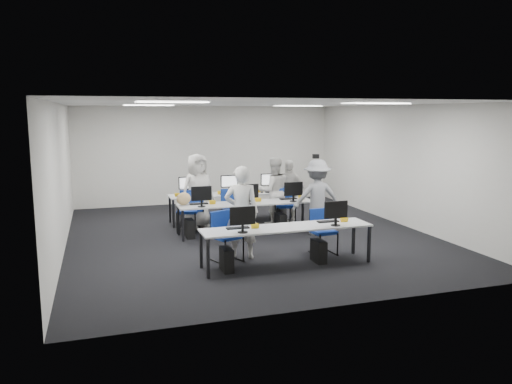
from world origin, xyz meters
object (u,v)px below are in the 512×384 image
object	(u,v)px
chair_4	(285,213)
student_3	(288,191)
desk_mid	(247,205)
chair_0	(227,246)
student_0	(242,212)
chair_1	(323,240)
photographer	(317,197)
desk_front	(287,229)
chair_3	(241,216)
chair_5	(192,217)
chair_2	(188,219)
chair_7	(282,212)
student_1	(274,191)
chair_6	(230,213)
student_2	(198,191)

from	to	relation	value
chair_4	student_3	distance (m)	0.66
chair_4	desk_mid	bearing A→B (deg)	-141.68
chair_0	student_0	distance (m)	0.70
chair_1	photographer	bearing A→B (deg)	65.45
desk_front	desk_mid	size ratio (longest dim) A/B	1.00
desk_front	chair_4	distance (m)	3.37
chair_0	chair_3	xyz separation A→B (m)	(1.03, 2.62, -0.01)
chair_4	chair_5	xyz separation A→B (m)	(-2.30, 0.33, -0.02)
desk_front	chair_2	bearing A→B (deg)	111.73
chair_7	student_1	size ratio (longest dim) A/B	0.56
chair_2	student_0	size ratio (longest dim) A/B	0.53
photographer	student_0	bearing A→B (deg)	40.28
chair_3	chair_7	distance (m)	1.14
chair_1	chair_7	xyz separation A→B (m)	(0.20, 2.85, 0.02)
chair_6	chair_2	bearing A→B (deg)	-147.75
student_3	photographer	world-z (taller)	photographer
chair_4	chair_3	bearing A→B (deg)	-169.47
chair_5	student_2	world-z (taller)	student_2
chair_0	chair_5	size ratio (longest dim) A/B	1.02
desk_mid	photographer	distance (m)	1.64
chair_3	chair_6	bearing A→B (deg)	133.29
chair_2	chair_3	world-z (taller)	chair_2
desk_front	student_2	size ratio (longest dim) A/B	1.76
student_0	photographer	size ratio (longest dim) A/B	1.03
desk_mid	chair_2	world-z (taller)	chair_2
chair_3	chair_6	distance (m)	0.38
student_1	photographer	bearing A→B (deg)	117.20
chair_7	student_2	world-z (taller)	student_2
chair_6	student_1	size ratio (longest dim) A/B	0.56
chair_4	chair_5	distance (m)	2.32
chair_4	student_2	bearing A→B (deg)	-176.64
desk_mid	chair_7	size ratio (longest dim) A/B	3.37
desk_mid	chair_0	xyz separation A→B (m)	(-1.00, -2.02, -0.38)
desk_front	chair_1	size ratio (longest dim) A/B	3.57
chair_2	desk_front	bearing A→B (deg)	-47.31
desk_front	chair_0	distance (m)	1.22
desk_mid	chair_4	xyz separation A→B (m)	(1.18, 0.53, -0.37)
chair_6	student_2	xyz separation A→B (m)	(-0.82, 0.00, 0.61)
chair_2	student_1	distance (m)	2.28
photographer	chair_4	bearing A→B (deg)	-63.58
desk_front	chair_3	world-z (taller)	chair_3
chair_6	chair_7	distance (m)	1.33
chair_3	student_2	bearing A→B (deg)	175.80
student_2	chair_2	bearing A→B (deg)	-151.00
chair_1	photographer	size ratio (longest dim) A/B	0.51
chair_2	student_3	distance (m)	2.73
chair_3	student_3	bearing A→B (deg)	26.86
desk_front	chair_6	size ratio (longest dim) A/B	3.35
chair_0	student_2	distance (m)	3.01
chair_5	student_1	distance (m)	2.14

